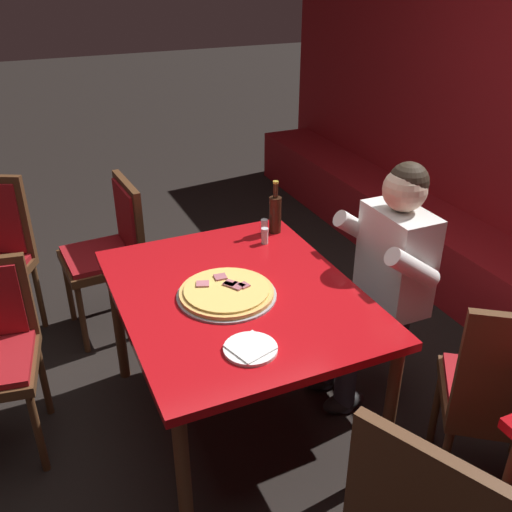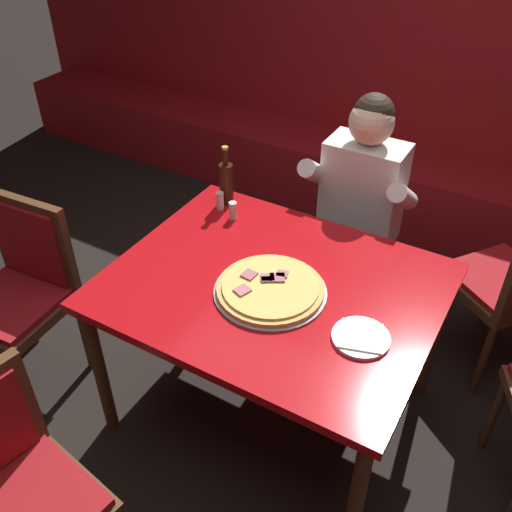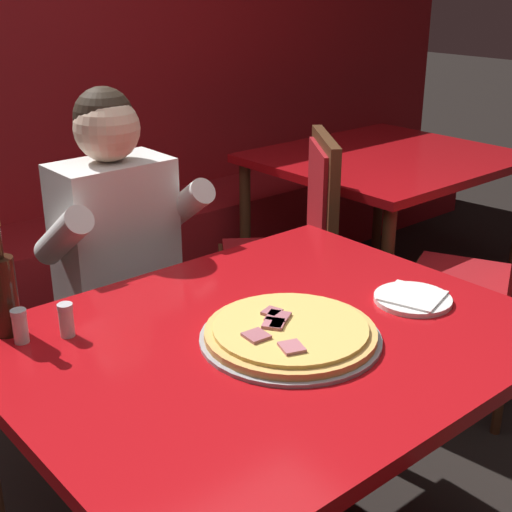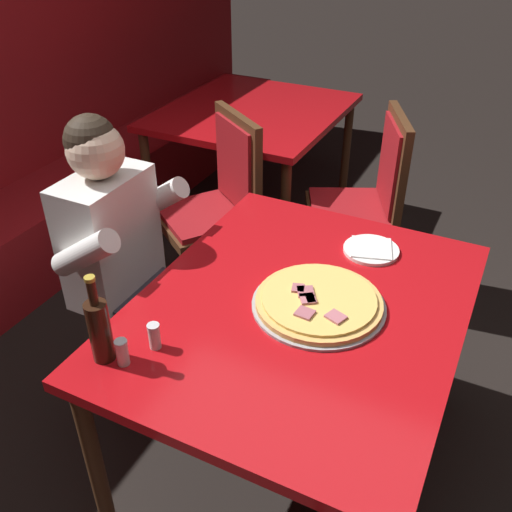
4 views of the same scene
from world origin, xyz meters
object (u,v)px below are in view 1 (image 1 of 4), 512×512
plate_white_paper (250,348)px  beer_bottle (275,213)px  diner_seated_blue_shirt (380,275)px  shaker_black_pepper (264,228)px  shaker_oregano (265,237)px  dining_chair_far_right (504,392)px  main_dining_table (238,306)px  pizza (227,292)px  dining_chair_far_left (112,246)px

plate_white_paper → beer_bottle: (-0.90, 0.54, 0.10)m
beer_bottle → diner_seated_blue_shirt: size_ratio=0.23×
shaker_black_pepper → shaker_oregano: size_ratio=1.00×
shaker_oregano → dining_chair_far_right: size_ratio=0.08×
beer_bottle → main_dining_table: bearing=-40.7°
pizza → beer_bottle: (-0.50, 0.48, 0.09)m
pizza → plate_white_paper: 0.40m
main_dining_table → shaker_oregano: 0.51m
main_dining_table → shaker_black_pepper: 0.61m
pizza → dining_chair_far_left: dining_chair_far_left is taller
shaker_oregano → main_dining_table: bearing=-39.0°
main_dining_table → diner_seated_blue_shirt: 0.74m
beer_bottle → dining_chair_far_right: size_ratio=0.29×
diner_seated_blue_shirt → dining_chair_far_right: size_ratio=1.26×
plate_white_paper → shaker_black_pepper: shaker_black_pepper is taller
pizza → dining_chair_far_left: size_ratio=0.47×
dining_chair_far_right → shaker_oregano: bearing=-158.5°
plate_white_paper → dining_chair_far_left: bearing=-170.7°
dining_chair_far_left → dining_chair_far_right: bearing=30.8°
beer_bottle → shaker_oregano: beer_bottle is taller
main_dining_table → dining_chair_far_right: dining_chair_far_right is taller
plate_white_paper → dining_chair_far_left: (-1.52, -0.25, -0.22)m
main_dining_table → dining_chair_far_right: 1.16m
plate_white_paper → shaker_oregano: size_ratio=2.44×
diner_seated_blue_shirt → dining_chair_far_left: size_ratio=1.34×
plate_white_paper → shaker_black_pepper: size_ratio=2.44×
shaker_black_pepper → dining_chair_far_left: dining_chair_far_left is taller
shaker_oregano → shaker_black_pepper: bearing=156.7°
diner_seated_blue_shirt → shaker_oregano: bearing=-135.1°
beer_bottle → shaker_black_pepper: size_ratio=3.40×
pizza → shaker_oregano: shaker_oregano is taller
shaker_black_pepper → diner_seated_blue_shirt: bearing=36.1°
plate_white_paper → dining_chair_far_right: dining_chair_far_right is taller
beer_bottle → plate_white_paper: bearing=-30.7°
beer_bottle → shaker_black_pepper: beer_bottle is taller
shaker_oregano → dining_chair_far_right: bearing=21.5°
shaker_black_pepper → shaker_oregano: (0.10, -0.04, 0.00)m
main_dining_table → plate_white_paper: size_ratio=6.15×
shaker_oregano → plate_white_paper: bearing=-28.1°
dining_chair_far_right → pizza: bearing=-134.0°
pizza → diner_seated_blue_shirt: diner_seated_blue_shirt is taller
beer_bottle → dining_chair_far_right: 1.41m
shaker_oregano → beer_bottle: bearing=133.7°
shaker_oregano → diner_seated_blue_shirt: diner_seated_blue_shirt is taller
plate_white_paper → shaker_oregano: 0.91m
plate_white_paper → diner_seated_blue_shirt: size_ratio=0.16×
beer_bottle → diner_seated_blue_shirt: bearing=31.0°
beer_bottle → shaker_oregano: 0.17m
main_dining_table → shaker_black_pepper: shaker_black_pepper is taller
shaker_black_pepper → dining_chair_far_left: size_ratio=0.09×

